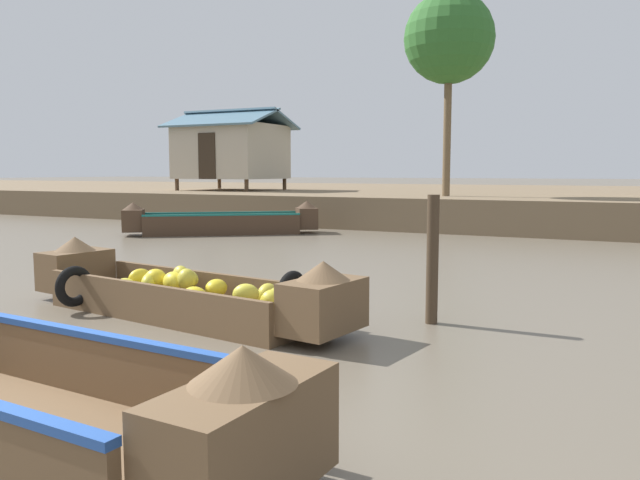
# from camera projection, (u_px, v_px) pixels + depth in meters

# --- Properties ---
(ground_plane) EXTENTS (300.00, 300.00, 0.00)m
(ground_plane) POSITION_uv_depth(u_px,v_px,m) (417.00, 257.00, 13.18)
(ground_plane) COLOR #665B4C
(riverbank_strip) EXTENTS (160.00, 20.00, 0.99)m
(riverbank_strip) POSITION_uv_depth(u_px,v_px,m) (528.00, 202.00, 26.43)
(riverbank_strip) COLOR #756047
(riverbank_strip) RESTS_ON ground
(banana_boat) EXTENTS (4.90, 1.64, 0.85)m
(banana_boat) POSITION_uv_depth(u_px,v_px,m) (183.00, 291.00, 7.79)
(banana_boat) COLOR brown
(banana_boat) RESTS_ON ground
(cargo_boat_upstream) EXTENTS (4.85, 3.88, 0.92)m
(cargo_boat_upstream) POSITION_uv_depth(u_px,v_px,m) (222.00, 223.00, 17.97)
(cargo_boat_upstream) COLOR #473323
(cargo_boat_upstream) RESTS_ON ground
(stilt_house_left) EXTENTS (4.46, 3.86, 3.31)m
(stilt_house_left) POSITION_uv_depth(u_px,v_px,m) (231.00, 150.00, 26.31)
(stilt_house_left) COLOR #4C3826
(stilt_house_left) RESTS_ON riverbank_strip
(palm_tree_near) EXTENTS (2.79, 2.79, 6.28)m
(palm_tree_near) POSITION_uv_depth(u_px,v_px,m) (449.00, 39.00, 19.61)
(palm_tree_near) COLOR brown
(palm_tree_near) RESTS_ON riverbank_strip
(mooring_post) EXTENTS (0.14, 0.14, 1.51)m
(mooring_post) POSITION_uv_depth(u_px,v_px,m) (432.00, 260.00, 7.36)
(mooring_post) COLOR #423323
(mooring_post) RESTS_ON ground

